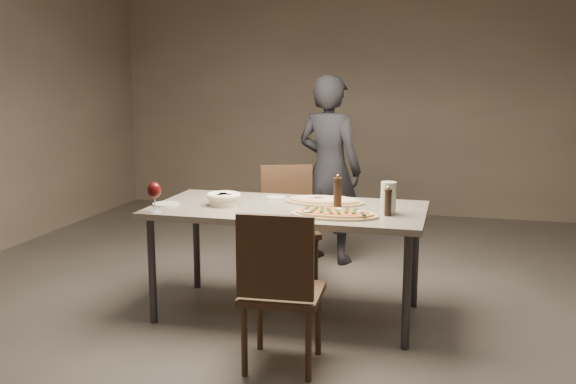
% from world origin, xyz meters
% --- Properties ---
extents(room, '(7.00, 7.00, 7.00)m').
position_xyz_m(room, '(0.00, 0.00, 1.40)').
color(room, '#5D5650').
rests_on(room, ground).
extents(dining_table, '(1.80, 0.90, 0.75)m').
position_xyz_m(dining_table, '(0.00, 0.00, 0.69)').
color(dining_table, gray).
rests_on(dining_table, ground).
extents(zucchini_pizza, '(0.55, 0.30, 0.05)m').
position_xyz_m(zucchini_pizza, '(0.35, -0.20, 0.77)').
color(zucchini_pizza, tan).
rests_on(zucchini_pizza, dining_table).
extents(ham_pizza, '(0.55, 0.30, 0.04)m').
position_xyz_m(ham_pizza, '(0.21, 0.19, 0.77)').
color(ham_pizza, tan).
rests_on(ham_pizza, dining_table).
extents(bread_basket, '(0.23, 0.23, 0.08)m').
position_xyz_m(bread_basket, '(-0.43, -0.05, 0.80)').
color(bread_basket, '#F5E9C7').
rests_on(bread_basket, dining_table).
extents(oil_dish, '(0.14, 0.14, 0.02)m').
position_xyz_m(oil_dish, '(-0.15, 0.25, 0.76)').
color(oil_dish, white).
rests_on(oil_dish, dining_table).
extents(pepper_mill_left, '(0.06, 0.06, 0.23)m').
position_xyz_m(pepper_mill_left, '(0.34, -0.02, 0.86)').
color(pepper_mill_left, black).
rests_on(pepper_mill_left, dining_table).
extents(pepper_mill_right, '(0.05, 0.05, 0.19)m').
position_xyz_m(pepper_mill_right, '(0.67, -0.11, 0.84)').
color(pepper_mill_right, black).
rests_on(pepper_mill_right, dining_table).
extents(carafe, '(0.10, 0.10, 0.20)m').
position_xyz_m(carafe, '(0.67, -0.05, 0.85)').
color(carafe, silver).
rests_on(carafe, dining_table).
extents(wine_glass, '(0.09, 0.09, 0.20)m').
position_xyz_m(wine_glass, '(-0.78, -0.38, 0.89)').
color(wine_glass, silver).
rests_on(wine_glass, dining_table).
extents(side_plate, '(0.18, 0.18, 0.01)m').
position_xyz_m(side_plate, '(-0.81, -0.15, 0.76)').
color(side_plate, white).
rests_on(side_plate, dining_table).
extents(chair_near, '(0.45, 0.45, 0.90)m').
position_xyz_m(chair_near, '(0.18, -0.84, 0.51)').
color(chair_near, '#3F291A').
rests_on(chair_near, ground).
extents(chair_far, '(0.56, 0.56, 0.91)m').
position_xyz_m(chair_far, '(-0.19, 0.71, 0.51)').
color(chair_far, '#3F291A').
rests_on(chair_far, ground).
extents(diner, '(0.69, 0.56, 1.62)m').
position_xyz_m(diner, '(0.01, 1.36, 0.81)').
color(diner, black).
rests_on(diner, ground).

